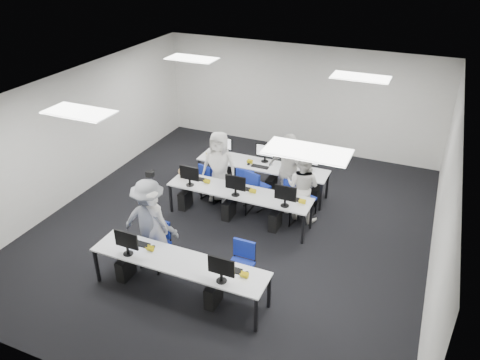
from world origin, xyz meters
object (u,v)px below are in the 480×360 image
at_px(chair_4, 287,208).
at_px(student_3, 288,172).
at_px(desk_front, 179,263).
at_px(chair_3, 242,198).
at_px(chair_7, 304,205).
at_px(student_0, 156,226).
at_px(student_1, 303,187).
at_px(chair_5, 210,184).
at_px(chair_0, 156,252).
at_px(student_2, 219,167).
at_px(chair_6, 257,194).
at_px(desk_mid, 239,193).
at_px(chair_2, 214,188).
at_px(photographer, 150,221).
at_px(chair_1, 240,274).

relative_size(chair_4, student_3, 0.47).
distance_m(desk_front, chair_3, 3.08).
height_order(desk_front, chair_3, chair_3).
relative_size(chair_7, student_3, 0.44).
xyz_separation_m(student_0, student_1, (2.10, 2.57, -0.00)).
xyz_separation_m(chair_3, chair_5, (-0.98, 0.36, -0.03)).
height_order(chair_3, chair_7, chair_3).
bearing_deg(chair_3, chair_7, 12.85).
bearing_deg(chair_4, chair_3, -170.20).
height_order(chair_0, student_2, student_2).
bearing_deg(student_0, student_2, -77.46).
bearing_deg(chair_6, chair_5, -164.40).
bearing_deg(desk_mid, chair_3, 105.99).
relative_size(desk_front, chair_2, 3.56).
bearing_deg(student_2, chair_3, -23.97).
distance_m(desk_mid, chair_0, 2.26).
height_order(desk_mid, chair_4, chair_4).
distance_m(chair_3, chair_5, 1.05).
bearing_deg(student_3, chair_2, -148.85).
xyz_separation_m(chair_3, chair_7, (1.39, 0.32, -0.03)).
xyz_separation_m(student_2, student_3, (1.58, 0.24, 0.07)).
bearing_deg(chair_2, student_2, 30.90).
bearing_deg(student_3, student_1, -10.36).
xyz_separation_m(student_1, student_3, (-0.44, 0.28, 0.14)).
distance_m(chair_4, student_1, 0.61).
bearing_deg(chair_5, chair_7, 11.96).
xyz_separation_m(chair_4, chair_5, (-2.08, 0.36, -0.02)).
bearing_deg(chair_7, chair_5, -160.34).
xyz_separation_m(desk_mid, student_1, (1.23, 0.64, 0.11)).
xyz_separation_m(chair_6, student_1, (1.08, -0.09, 0.49)).
bearing_deg(chair_7, student_0, -107.56).
distance_m(desk_mid, photographer, 2.16).
bearing_deg(student_0, chair_7, -113.94).
bearing_deg(student_1, photographer, 57.68).
distance_m(chair_0, student_2, 2.80).
bearing_deg(chair_4, desk_front, -97.32).
distance_m(chair_2, chair_5, 0.25).
bearing_deg(chair_2, chair_3, 2.66).
height_order(chair_2, photographer, photographer).
xyz_separation_m(desk_mid, student_2, (-0.79, 0.68, 0.17)).
height_order(chair_1, student_2, student_2).
relative_size(desk_front, chair_3, 3.47).
relative_size(desk_front, chair_7, 3.91).
bearing_deg(desk_front, chair_0, 146.90).
distance_m(desk_front, chair_2, 3.39).
relative_size(chair_3, student_3, 0.50).
distance_m(chair_0, chair_4, 3.08).
height_order(desk_mid, chair_0, chair_0).
xyz_separation_m(chair_3, chair_6, (0.28, 0.27, 0.01)).
bearing_deg(chair_5, student_2, -9.12).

